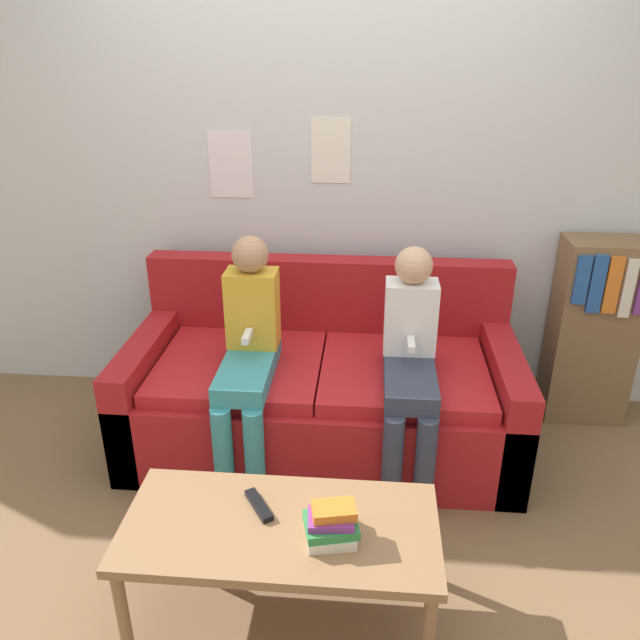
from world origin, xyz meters
name	(u,v)px	position (x,y,z in m)	size (l,w,h in m)	color
ground_plane	(312,513)	(0.00, 0.00, 0.00)	(10.00, 10.00, 0.00)	brown
wall_back	(331,170)	(0.00, 1.13, 1.30)	(8.00, 0.06, 2.60)	silver
couch	(322,390)	(0.00, 0.58, 0.29)	(1.91, 0.92, 0.88)	maroon
coffee_table	(280,534)	(-0.05, -0.53, 0.37)	(1.09, 0.51, 0.42)	#8E6642
person_left	(248,349)	(-0.33, 0.36, 0.62)	(0.24, 0.61, 1.12)	teal
person_right	(410,358)	(0.42, 0.36, 0.61)	(0.24, 0.61, 1.09)	#33384C
tv_remote	(259,505)	(-0.14, -0.45, 0.43)	(0.13, 0.16, 0.02)	black
book_stack	(331,524)	(0.12, -0.57, 0.47)	(0.20, 0.18, 0.13)	silver
bookshelf	(593,331)	(1.41, 0.94, 0.51)	(0.42, 0.28, 1.01)	brown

